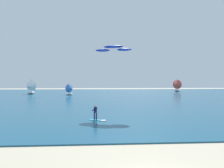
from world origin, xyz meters
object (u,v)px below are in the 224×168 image
(kite, at_px, (113,49))
(sailboat_leading, at_px, (70,89))
(kitesurfer, at_px, (97,115))
(sailboat_outermost, at_px, (176,86))
(sailboat_far_left, at_px, (30,87))

(kite, xyz_separation_m, sailboat_leading, (-10.48, 34.65, -7.13))
(kitesurfer, distance_m, kite, 10.54)
(sailboat_outermost, bearing_deg, sailboat_leading, -156.86)
(sailboat_far_left, relative_size, sailboat_leading, 1.31)
(kite, relative_size, sailboat_outermost, 1.06)
(kite, relative_size, sailboat_far_left, 1.13)
(sailboat_outermost, bearing_deg, kitesurfer, -118.07)
(sailboat_far_left, bearing_deg, kitesurfer, -64.93)
(kitesurfer, bearing_deg, sailboat_far_left, 115.07)
(kite, bearing_deg, sailboat_far_left, 120.92)
(kitesurfer, distance_m, sailboat_leading, 41.74)
(kite, height_order, sailboat_far_left, kite)
(kite, xyz_separation_m, sailboat_far_left, (-23.66, 39.50, -6.61))
(sailboat_leading, bearing_deg, kite, -73.17)
(kite, xyz_separation_m, sailboat_outermost, (28.43, 51.29, -6.46))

